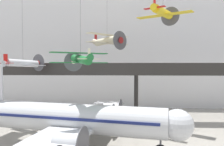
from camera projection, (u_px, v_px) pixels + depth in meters
hangar_back_wall at (133, 48)px, 49.46m from camera, size 140.00×3.00×26.79m
mezzanine_walkway at (137, 73)px, 36.26m from camera, size 110.00×3.20×9.85m
airliner_silver_main at (70, 119)px, 24.78m from camera, size 26.93×31.01×9.70m
suspended_plane_cream_biplane at (107, 40)px, 38.67m from camera, size 7.47×7.50×8.83m
suspended_plane_yellow_lowwing at (163, 12)px, 32.14m from camera, size 7.89×7.15×5.17m
suspended_plane_green_biplane at (81, 59)px, 23.20m from camera, size 5.86×5.32×11.90m
suspended_plane_silver_racer at (23, 63)px, 31.85m from camera, size 7.17×6.39×12.12m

